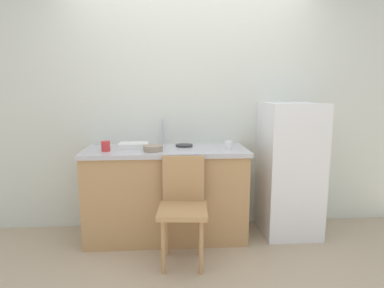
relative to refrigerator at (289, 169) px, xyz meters
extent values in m
plane|color=tan|center=(-0.99, -0.67, -0.66)|extent=(8.00, 8.00, 0.00)
cube|color=silver|center=(-0.99, 0.33, 0.58)|extent=(4.80, 0.10, 2.50)
cube|color=tan|center=(-1.24, -0.02, -0.24)|extent=(1.52, 0.60, 0.85)
cube|color=#B7B7BC|center=(-1.24, -0.02, 0.21)|extent=(1.56, 0.64, 0.04)
cylinder|color=#B7B7BC|center=(-1.28, 0.23, 0.36)|extent=(0.02, 0.02, 0.26)
cube|color=white|center=(0.00, 0.00, 0.00)|extent=(0.54, 0.57, 1.33)
cylinder|color=tan|center=(-1.26, -0.71, -0.44)|extent=(0.04, 0.04, 0.45)
cylinder|color=tan|center=(-0.96, -0.73, -0.44)|extent=(0.04, 0.04, 0.45)
cylinder|color=tan|center=(-1.24, -0.41, -0.44)|extent=(0.04, 0.04, 0.45)
cylinder|color=tan|center=(-0.94, -0.43, -0.44)|extent=(0.04, 0.04, 0.45)
cube|color=tan|center=(-1.10, -0.57, -0.19)|extent=(0.43, 0.43, 0.04)
cube|color=tan|center=(-1.09, -0.38, 0.03)|extent=(0.36, 0.06, 0.40)
cube|color=white|center=(-1.56, 0.04, 0.25)|extent=(0.28, 0.20, 0.05)
cylinder|color=gray|center=(-1.36, -0.15, 0.25)|extent=(0.18, 0.18, 0.05)
cylinder|color=#2D2D2D|center=(-1.06, 0.09, 0.24)|extent=(0.17, 0.17, 0.02)
cylinder|color=red|center=(-1.79, -0.11, 0.27)|extent=(0.08, 0.08, 0.09)
cylinder|color=white|center=(-0.65, -0.10, 0.27)|extent=(0.07, 0.07, 0.08)
camera|label=1|loc=(-1.20, -3.10, 0.77)|focal=30.20mm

